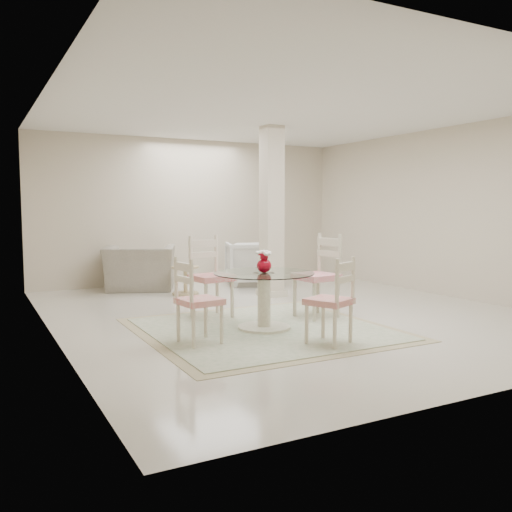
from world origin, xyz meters
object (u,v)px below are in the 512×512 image
column (272,212)px  recliner_taupe (140,268)px  dining_table (264,301)px  dining_chair_west (194,294)px  dining_chair_east (321,269)px  red_vase (264,262)px  side_table (185,281)px  dining_chair_south (335,294)px  armchair_white (250,263)px  dining_chair_north (209,270)px

column → recliner_taupe: column is taller
dining_table → dining_chair_west: size_ratio=1.16×
dining_chair_east → column: bearing=164.9°
red_vase → dining_chair_west: dining_chair_west is taller
red_vase → side_table: red_vase is taller
dining_chair_south → recliner_taupe: 4.74m
dining_chair_west → armchair_white: dining_chair_west is taller
armchair_white → dining_chair_north: bearing=71.1°
armchair_white → dining_chair_east: bearing=98.3°
dining_chair_east → dining_chair_west: bearing=-80.4°
red_vase → dining_chair_south: dining_chair_south is taller
dining_chair_south → dining_chair_north: bearing=-98.0°
dining_chair_east → dining_chair_west: 2.04m
dining_chair_north → side_table: 1.94m
red_vase → armchair_white: 3.73m
recliner_taupe → side_table: bearing=142.6°
dining_chair_west → dining_chair_south: 1.45m
recliner_taupe → armchair_white: 2.00m
dining_chair_east → dining_chair_north: size_ratio=1.03×
column → red_vase: bearing=-121.5°
armchair_white → side_table: bearing=38.1°
dining_chair_east → dining_chair_north: 1.45m
recliner_taupe → dining_chair_east: bearing=134.3°
dining_chair_west → armchair_white: (2.53, 3.64, -0.13)m
armchair_white → side_table: 1.56m
dining_chair_west → recliner_taupe: dining_chair_west is taller
column → armchair_white: (0.28, 1.29, -0.95)m
column → dining_chair_east: bearing=-99.0°
dining_table → side_table: dining_table is taller
dining_table → dining_chair_east: (0.99, 0.28, 0.29)m
column → dining_chair_south: bearing=-107.8°
dining_table → armchair_white: bearing=65.2°
dining_chair_west → side_table: (1.07, 3.12, -0.32)m
dining_chair_north → dining_chair_south: size_ratio=1.15×
dining_chair_east → red_vase: bearing=-80.5°
red_vase → dining_chair_north: 1.04m
red_vase → dining_chair_west: (-0.98, -0.28, -0.27)m
red_vase → recliner_taupe: 3.76m
dining_chair_north → armchair_white: bearing=46.0°
dining_table → dining_chair_west: bearing=-164.2°
side_table → red_vase: bearing=-91.9°
dining_chair_west → armchair_white: bearing=-42.3°
dining_chair_east → armchair_white: 3.15m
recliner_taupe → armchair_white: size_ratio=1.32×
dining_chair_north → dining_chair_south: 2.04m
dining_chair_north → column: bearing=28.7°
dining_chair_west → side_table: dining_chair_west is taller
dining_chair_east → dining_chair_south: 1.43m
column → dining_table: column is taller
red_vase → armchair_white: (1.55, 3.36, -0.40)m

